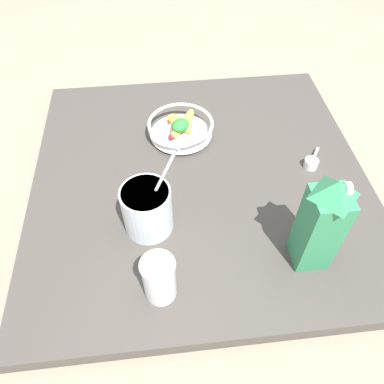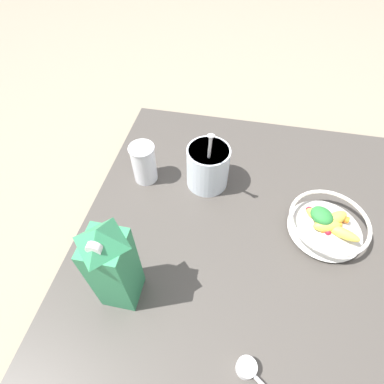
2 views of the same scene
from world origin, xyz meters
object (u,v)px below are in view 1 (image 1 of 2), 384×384
(yogurt_tub, at_px, (147,208))
(drinking_cup, at_px, (159,278))
(fruit_bowl, at_px, (181,127))
(milk_carton, at_px, (321,223))

(yogurt_tub, bearing_deg, drinking_cup, -174.30)
(yogurt_tub, distance_m, drinking_cup, 0.18)
(fruit_bowl, xyz_separation_m, drinking_cup, (-0.51, 0.09, 0.03))
(fruit_bowl, bearing_deg, yogurt_tub, 161.57)
(milk_carton, height_order, yogurt_tub, milk_carton)
(fruit_bowl, height_order, milk_carton, milk_carton)
(yogurt_tub, bearing_deg, fruit_bowl, -18.43)
(fruit_bowl, distance_m, milk_carton, 0.53)
(fruit_bowl, relative_size, drinking_cup, 1.62)
(fruit_bowl, distance_m, drinking_cup, 0.52)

